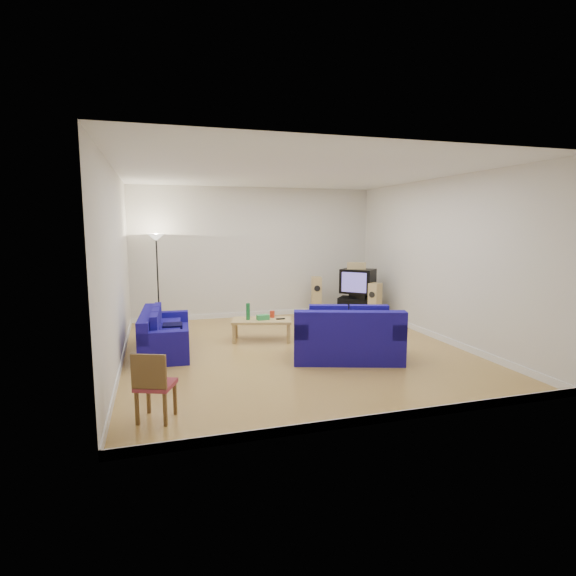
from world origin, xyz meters
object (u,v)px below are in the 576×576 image
object	(u,v)px
sofa_three_seat	(163,337)
tv_stand	(358,309)
coffee_table	(262,322)
television	(358,281)
sofa_loveseat	(347,340)

from	to	relation	value
sofa_three_seat	tv_stand	bearing A→B (deg)	111.24
sofa_three_seat	coffee_table	size ratio (longest dim) A/B	1.53
coffee_table	tv_stand	size ratio (longest dim) A/B	1.42
tv_stand	television	world-z (taller)	television
television	tv_stand	bearing A→B (deg)	-24.49
sofa_three_seat	coffee_table	world-z (taller)	sofa_three_seat
sofa_three_seat	coffee_table	xyz separation A→B (m)	(1.91, 0.27, 0.10)
sofa_three_seat	coffee_table	bearing A→B (deg)	101.68
sofa_three_seat	television	xyz separation A→B (m)	(4.56, 1.49, 0.68)
coffee_table	television	world-z (taller)	television
sofa_loveseat	television	size ratio (longest dim) A/B	2.21
sofa_three_seat	coffee_table	distance (m)	1.93
tv_stand	television	bearing A→B (deg)	149.68
sofa_loveseat	coffee_table	world-z (taller)	sofa_loveseat
coffee_table	tv_stand	distance (m)	2.92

